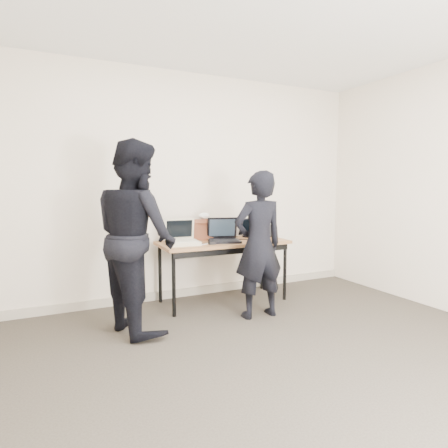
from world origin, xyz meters
TOP-DOWN VIEW (x-y plane):
  - room at (0.00, 0.00)m, footprint 4.60×4.60m
  - desk at (0.21, 1.85)m, footprint 1.50×0.66m
  - laptop_beige at (-0.30, 1.84)m, footprint 0.37×0.36m
  - laptop_center at (0.20, 1.83)m, footprint 0.43×0.42m
  - laptop_right at (0.74, 2.03)m, footprint 0.38×0.37m
  - leather_satchel at (0.03, 2.08)m, footprint 0.38×0.24m
  - tissue at (0.06, 2.08)m, footprint 0.14×0.12m
  - equipment_box at (0.84, 2.04)m, footprint 0.26×0.22m
  - power_brick at (-0.01, 1.68)m, footprint 0.08×0.06m
  - cables at (0.26, 1.85)m, footprint 1.16×0.42m
  - person_typist at (0.32, 1.23)m, footprint 0.56×0.37m
  - person_observer at (-0.89, 1.45)m, footprint 0.86×1.00m
  - baseboard at (0.00, 2.23)m, footprint 4.50×0.03m

SIDE VIEW (x-z plane):
  - baseboard at x=0.00m, z-range 0.00..0.10m
  - desk at x=0.21m, z-range 0.30..1.02m
  - cables at x=0.26m, z-range 0.72..0.73m
  - power_brick at x=-0.01m, z-range 0.72..0.75m
  - person_typist at x=0.32m, z-range 0.00..1.52m
  - laptop_right at x=0.74m, z-range 0.66..0.89m
  - laptop_beige at x=-0.30m, z-range 0.64..0.91m
  - laptop_center at x=0.20m, z-range 0.65..0.92m
  - equipment_box at x=0.84m, z-range 0.72..0.87m
  - leather_satchel at x=0.03m, z-range 0.72..0.97m
  - person_observer at x=-0.89m, z-range 0.00..1.79m
  - tissue at x=0.06m, z-range 0.97..1.04m
  - room at x=0.00m, z-range -0.05..2.75m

